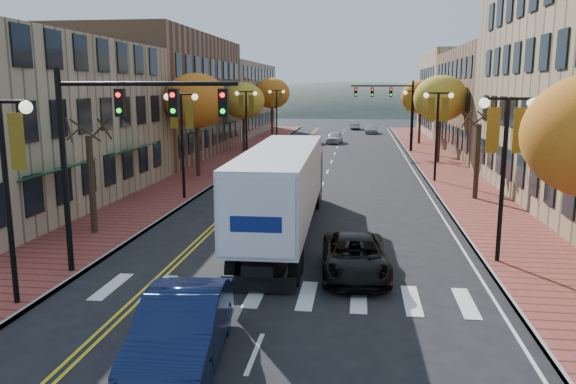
% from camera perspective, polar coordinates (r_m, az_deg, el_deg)
% --- Properties ---
extents(ground, '(200.00, 200.00, 0.00)m').
position_cam_1_polar(ground, '(16.04, -2.04, -12.90)').
color(ground, black).
rests_on(ground, ground).
extents(sidewalk_left, '(4.00, 85.00, 0.15)m').
position_cam_1_polar(sidewalk_left, '(48.78, -6.28, 3.12)').
color(sidewalk_left, brown).
rests_on(sidewalk_left, ground).
extents(sidewalk_right, '(4.00, 85.00, 0.15)m').
position_cam_1_polar(sidewalk_right, '(47.88, 15.18, 2.67)').
color(sidewalk_right, brown).
rests_on(sidewalk_right, ground).
extents(building_left_mid, '(12.00, 24.00, 11.00)m').
position_cam_1_polar(building_left_mid, '(54.12, -13.89, 9.37)').
color(building_left_mid, brown).
rests_on(building_left_mid, ground).
extents(building_left_far, '(12.00, 26.00, 9.50)m').
position_cam_1_polar(building_left_far, '(77.98, -7.18, 9.34)').
color(building_left_far, '#9E8966').
rests_on(building_left_far, ground).
extents(building_right_mid, '(15.00, 24.00, 10.00)m').
position_cam_1_polar(building_right_mid, '(58.76, 23.48, 8.40)').
color(building_right_mid, brown).
rests_on(building_right_mid, ground).
extents(building_right_far, '(15.00, 20.00, 11.00)m').
position_cam_1_polar(building_right_far, '(80.13, 19.18, 9.41)').
color(building_right_far, '#9E8966').
rests_on(building_right_far, ground).
extents(tree_left_a, '(0.28, 0.28, 4.20)m').
position_cam_1_polar(tree_left_a, '(25.58, -19.32, 0.69)').
color(tree_left_a, '#382619').
rests_on(tree_left_a, sidewalk_left).
extents(tree_left_b, '(4.48, 4.48, 7.21)m').
position_cam_1_polar(tree_left_b, '(40.17, -9.31, 9.13)').
color(tree_left_b, '#382619').
rests_on(tree_left_b, sidewalk_left).
extents(tree_left_c, '(4.16, 4.16, 6.69)m').
position_cam_1_polar(tree_left_c, '(55.70, -4.56, 9.21)').
color(tree_left_c, '#382619').
rests_on(tree_left_c, sidewalk_left).
extents(tree_left_d, '(4.61, 4.61, 7.42)m').
position_cam_1_polar(tree_left_d, '(73.40, -1.64, 10.00)').
color(tree_left_d, '#382619').
rests_on(tree_left_d, sidewalk_left).
extents(tree_right_b, '(0.28, 0.28, 4.20)m').
position_cam_1_polar(tree_right_b, '(33.42, 18.65, 2.94)').
color(tree_right_b, '#382619').
rests_on(tree_right_b, sidewalk_right).
extents(tree_right_c, '(4.48, 4.48, 7.21)m').
position_cam_1_polar(tree_right_c, '(48.95, 15.25, 9.15)').
color(tree_right_c, '#382619').
rests_on(tree_right_c, sidewalk_right).
extents(tree_right_d, '(4.35, 4.35, 7.00)m').
position_cam_1_polar(tree_right_d, '(64.84, 13.34, 9.37)').
color(tree_right_d, '#382619').
rests_on(tree_right_d, sidewalk_right).
extents(lamp_left_a, '(1.96, 0.36, 6.05)m').
position_cam_1_polar(lamp_left_a, '(17.70, -26.88, 2.64)').
color(lamp_left_a, black).
rests_on(lamp_left_a, ground).
extents(lamp_left_b, '(1.96, 0.36, 6.05)m').
position_cam_1_polar(lamp_left_b, '(32.15, -10.74, 6.69)').
color(lamp_left_b, black).
rests_on(lamp_left_b, ground).
extents(lamp_left_c, '(1.96, 0.36, 6.05)m').
position_cam_1_polar(lamp_left_c, '(49.55, -4.27, 8.17)').
color(lamp_left_c, black).
rests_on(lamp_left_c, ground).
extents(lamp_left_d, '(1.96, 0.36, 6.05)m').
position_cam_1_polar(lamp_left_d, '(67.27, -1.16, 8.83)').
color(lamp_left_d, black).
rests_on(lamp_left_d, ground).
extents(lamp_right_a, '(1.96, 0.36, 6.05)m').
position_cam_1_polar(lamp_right_a, '(21.22, 21.19, 4.22)').
color(lamp_right_a, black).
rests_on(lamp_right_a, ground).
extents(lamp_right_b, '(1.96, 0.36, 6.05)m').
position_cam_1_polar(lamp_right_b, '(38.89, 14.94, 7.17)').
color(lamp_right_b, black).
rests_on(lamp_right_b, ground).
extents(lamp_right_c, '(1.96, 0.36, 6.05)m').
position_cam_1_polar(lamp_right_c, '(56.77, 12.60, 8.25)').
color(lamp_right_c, black).
rests_on(lamp_right_c, ground).
extents(traffic_mast_near, '(6.10, 0.35, 7.00)m').
position_cam_1_polar(traffic_mast_near, '(19.26, -17.01, 5.77)').
color(traffic_mast_near, black).
rests_on(traffic_mast_near, ground).
extents(traffic_mast_far, '(6.10, 0.34, 7.00)m').
position_cam_1_polar(traffic_mast_far, '(56.60, 10.56, 8.96)').
color(traffic_mast_far, black).
rests_on(traffic_mast_far, ground).
extents(semi_truck, '(2.81, 15.79, 3.94)m').
position_cam_1_polar(semi_truck, '(24.30, -0.29, 0.92)').
color(semi_truck, black).
rests_on(semi_truck, ground).
extents(navy_sedan, '(2.32, 5.34, 1.71)m').
position_cam_1_polar(navy_sedan, '(13.69, -10.71, -13.47)').
color(navy_sedan, '#0D1636').
rests_on(navy_sedan, ground).
extents(black_suv, '(2.52, 4.96, 1.34)m').
position_cam_1_polar(black_suv, '(19.50, 6.84, -6.53)').
color(black_suv, black).
rests_on(black_suv, ground).
extents(car_far_white, '(2.00, 4.09, 1.34)m').
position_cam_1_polar(car_far_white, '(65.12, 4.76, 5.55)').
color(car_far_white, silver).
rests_on(car_far_white, ground).
extents(car_far_silver, '(1.87, 4.31, 1.23)m').
position_cam_1_polar(car_far_silver, '(79.61, 8.48, 6.35)').
color(car_far_silver, '#A8A7AF').
rests_on(car_far_silver, ground).
extents(car_far_oncoming, '(1.41, 3.96, 1.30)m').
position_cam_1_polar(car_far_oncoming, '(87.12, 6.85, 6.77)').
color(car_far_oncoming, '#A8A7AE').
rests_on(car_far_oncoming, ground).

